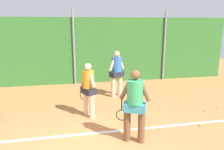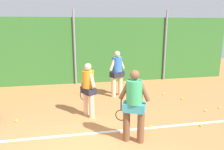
{
  "view_description": "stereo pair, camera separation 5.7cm",
  "coord_description": "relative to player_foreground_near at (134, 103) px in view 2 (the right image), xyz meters",
  "views": [
    {
      "loc": [
        -0.24,
        -4.11,
        2.82
      ],
      "look_at": [
        1.03,
        2.25,
        1.29
      ],
      "focal_mm": 34.69,
      "sensor_mm": 36.0,
      "label": 1
    },
    {
      "loc": [
        -0.18,
        -4.12,
        2.82
      ],
      "look_at": [
        1.03,
        2.25,
        1.29
      ],
      "focal_mm": 34.69,
      "sensor_mm": 36.0,
      "label": 2
    }
  ],
  "objects": [
    {
      "name": "tennis_ball_3",
      "position": [
        1.73,
        4.3,
        -0.97
      ],
      "size": [
        0.07,
        0.07,
        0.07
      ],
      "primitive_type": "sphere",
      "color": "#CCDB33",
      "rests_on": "ground_plane"
    },
    {
      "name": "tennis_ball_2",
      "position": [
        2.1,
        0.39,
        -0.97
      ],
      "size": [
        0.07,
        0.07,
        0.07
      ],
      "primitive_type": "sphere",
      "color": "#CCDB33",
      "rests_on": "ground_plane"
    },
    {
      "name": "tennis_ball_5",
      "position": [
        0.66,
        0.61,
        -0.97
      ],
      "size": [
        0.07,
        0.07,
        0.07
      ],
      "primitive_type": "sphere",
      "color": "#CCDB33",
      "rests_on": "ground_plane"
    },
    {
      "name": "tennis_ball_7",
      "position": [
        3.51,
        1.49,
        -0.97
      ],
      "size": [
        0.07,
        0.07,
        0.07
      ],
      "primitive_type": "sphere",
      "color": "#CCDB33",
      "rests_on": "ground_plane"
    },
    {
      "name": "player_midcourt",
      "position": [
        -0.94,
        1.72,
        -0.07
      ],
      "size": [
        0.5,
        0.68,
        1.68
      ],
      "rotation": [
        0.0,
        0.0,
        2.05
      ],
      "color": "beige",
      "rests_on": "ground_plane"
    },
    {
      "name": "player_foreground_near",
      "position": [
        0.0,
        0.0,
        0.0
      ],
      "size": [
        0.78,
        0.5,
        1.8
      ],
      "rotation": [
        0.0,
        0.0,
        2.7
      ],
      "color": "brown",
      "rests_on": "ground_plane"
    },
    {
      "name": "fence_post_center",
      "position": [
        -1.24,
        5.59,
        0.73
      ],
      "size": [
        0.1,
        0.1,
        3.48
      ],
      "primitive_type": "cylinder",
      "color": "gray",
      "rests_on": "ground_plane"
    },
    {
      "name": "tennis_ball_4",
      "position": [
        2.23,
        3.22,
        -0.97
      ],
      "size": [
        0.07,
        0.07,
        0.07
      ],
      "primitive_type": "sphere",
      "color": "#CCDB33",
      "rests_on": "ground_plane"
    },
    {
      "name": "tennis_ball_1",
      "position": [
        2.87,
        1.35,
        -0.97
      ],
      "size": [
        0.07,
        0.07,
        0.07
      ],
      "primitive_type": "sphere",
      "color": "#CCDB33",
      "rests_on": "ground_plane"
    },
    {
      "name": "fence_post_right",
      "position": [
        3.27,
        5.59,
        0.73
      ],
      "size": [
        0.1,
        0.1,
        3.48
      ],
      "primitive_type": "cylinder",
      "color": "gray",
      "rests_on": "ground_plane"
    },
    {
      "name": "tennis_ball_6",
      "position": [
        2.72,
        2.6,
        -0.97
      ],
      "size": [
        0.07,
        0.07,
        0.07
      ],
      "primitive_type": "sphere",
      "color": "#CCDB33",
      "rests_on": "ground_plane"
    },
    {
      "name": "court_baseline_paint",
      "position": [
        -1.24,
        0.58,
        -1.0
      ],
      "size": [
        11.41,
        0.1,
        0.01
      ],
      "primitive_type": "cube",
      "color": "white",
      "rests_on": "ground_plane"
    },
    {
      "name": "player_backcourt_far",
      "position": [
        0.33,
        3.46,
        0.01
      ],
      "size": [
        0.69,
        0.52,
        1.81
      ],
      "rotation": [
        0.0,
        0.0,
        0.49
      ],
      "color": "beige",
      "rests_on": "ground_plane"
    },
    {
      "name": "ground_plane",
      "position": [
        -1.24,
        1.33,
        -1.01
      ],
      "size": [
        24.65,
        24.65,
        0.0
      ],
      "primitive_type": "plane",
      "color": "#C67542"
    },
    {
      "name": "tennis_ball_0",
      "position": [
        -3.09,
        1.69,
        -0.97
      ],
      "size": [
        0.07,
        0.07,
        0.07
      ],
      "primitive_type": "sphere",
      "color": "#CCDB33",
      "rests_on": "ground_plane"
    },
    {
      "name": "hedge_fence_backdrop",
      "position": [
        -1.24,
        5.76,
        0.56
      ],
      "size": [
        15.61,
        0.25,
        3.13
      ],
      "primitive_type": "cube",
      "color": "#33702D",
      "rests_on": "ground_plane"
    }
  ]
}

